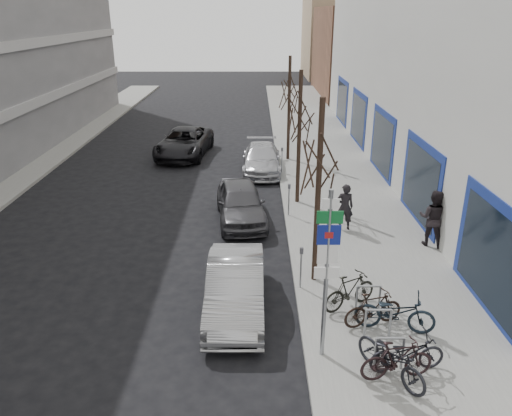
{
  "coord_description": "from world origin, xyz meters",
  "views": [
    {
      "loc": [
        0.87,
        -9.53,
        7.56
      ],
      "look_at": [
        0.87,
        4.55,
        2.0
      ],
      "focal_mm": 35.0,
      "sensor_mm": 36.0,
      "label": 1
    }
  ],
  "objects_px": {
    "tree_near": "(320,150)",
    "tree_far": "(290,84)",
    "bike_near_left": "(392,355)",
    "bike_mid_inner": "(350,291)",
    "bike_far_curb": "(407,350)",
    "parked_car_back": "(262,159)",
    "parked_car_mid": "(241,203)",
    "pedestrian_far": "(433,218)",
    "highway_sign_pole": "(327,266)",
    "bike_near_right": "(397,359)",
    "bike_mid_curb": "(395,309)",
    "pedestrian_near": "(345,207)",
    "meter_front": "(301,264)",
    "bike_rack": "(378,320)",
    "bike_far_inner": "(373,308)",
    "parked_car_front": "(235,287)",
    "meter_back": "(282,158)",
    "lane_car": "(184,143)",
    "meter_mid": "(289,197)",
    "tree_mid": "(300,107)"
  },
  "relations": [
    {
      "from": "parked_car_mid",
      "to": "pedestrian_far",
      "type": "bearing_deg",
      "value": -27.66
    },
    {
      "from": "meter_mid",
      "to": "tree_far",
      "type": "bearing_deg",
      "value": 86.78
    },
    {
      "from": "highway_sign_pole",
      "to": "bike_far_inner",
      "type": "distance_m",
      "value": 2.58
    },
    {
      "from": "tree_mid",
      "to": "bike_near_right",
      "type": "bearing_deg",
      "value": -83.25
    },
    {
      "from": "highway_sign_pole",
      "to": "bike_near_right",
      "type": "bearing_deg",
      "value": -28.96
    },
    {
      "from": "tree_far",
      "to": "meter_back",
      "type": "height_order",
      "value": "tree_far"
    },
    {
      "from": "bike_mid_curb",
      "to": "bike_mid_inner",
      "type": "bearing_deg",
      "value": 54.68
    },
    {
      "from": "bike_far_curb",
      "to": "parked_car_back",
      "type": "xyz_separation_m",
      "value": [
        -3.01,
        15.23,
        -0.01
      ]
    },
    {
      "from": "bike_mid_inner",
      "to": "bike_far_curb",
      "type": "height_order",
      "value": "bike_far_curb"
    },
    {
      "from": "tree_far",
      "to": "parked_car_back",
      "type": "xyz_separation_m",
      "value": [
        -1.43,
        -1.83,
        -3.44
      ]
    },
    {
      "from": "meter_mid",
      "to": "bike_near_left",
      "type": "xyz_separation_m",
      "value": [
        1.62,
        -9.28,
        -0.18
      ]
    },
    {
      "from": "meter_back",
      "to": "pedestrian_far",
      "type": "height_order",
      "value": "pedestrian_far"
    },
    {
      "from": "bike_far_inner",
      "to": "pedestrian_far",
      "type": "distance_m",
      "value": 5.59
    },
    {
      "from": "bike_mid_curb",
      "to": "lane_car",
      "type": "height_order",
      "value": "lane_car"
    },
    {
      "from": "tree_far",
      "to": "bike_mid_curb",
      "type": "xyz_separation_m",
      "value": [
        1.69,
        -15.56,
        -3.35
      ]
    },
    {
      "from": "parked_car_front",
      "to": "meter_back",
      "type": "bearing_deg",
      "value": 81.0
    },
    {
      "from": "bike_far_curb",
      "to": "parked_car_back",
      "type": "bearing_deg",
      "value": 3.16
    },
    {
      "from": "tree_near",
      "to": "parked_car_back",
      "type": "bearing_deg",
      "value": 97.31
    },
    {
      "from": "tree_far",
      "to": "pedestrian_far",
      "type": "distance_m",
      "value": 11.83
    },
    {
      "from": "bike_near_left",
      "to": "bike_mid_curb",
      "type": "relative_size",
      "value": 0.97
    },
    {
      "from": "bike_mid_curb",
      "to": "bike_near_left",
      "type": "bearing_deg",
      "value": 175.69
    },
    {
      "from": "bike_near_left",
      "to": "lane_car",
      "type": "xyz_separation_m",
      "value": [
        -6.9,
        18.45,
        0.02
      ]
    },
    {
      "from": "meter_back",
      "to": "bike_near_left",
      "type": "height_order",
      "value": "meter_back"
    },
    {
      "from": "lane_car",
      "to": "pedestrian_near",
      "type": "xyz_separation_m",
      "value": [
        7.19,
        -10.51,
        0.26
      ]
    },
    {
      "from": "tree_far",
      "to": "bike_far_inner",
      "type": "relative_size",
      "value": 3.44
    },
    {
      "from": "meter_mid",
      "to": "meter_back",
      "type": "distance_m",
      "value": 5.5
    },
    {
      "from": "bike_near_left",
      "to": "pedestrian_far",
      "type": "height_order",
      "value": "pedestrian_far"
    },
    {
      "from": "bike_near_left",
      "to": "pedestrian_near",
      "type": "xyz_separation_m",
      "value": [
        0.3,
        7.94,
        0.28
      ]
    },
    {
      "from": "bike_far_curb",
      "to": "bike_far_inner",
      "type": "distance_m",
      "value": 1.75
    },
    {
      "from": "meter_front",
      "to": "bike_near_right",
      "type": "relative_size",
      "value": 0.78
    },
    {
      "from": "bike_mid_curb",
      "to": "parked_car_front",
      "type": "xyz_separation_m",
      "value": [
        -3.97,
        1.12,
        -0.04
      ]
    },
    {
      "from": "tree_near",
      "to": "bike_far_inner",
      "type": "bearing_deg",
      "value": -62.74
    },
    {
      "from": "tree_far",
      "to": "bike_far_inner",
      "type": "distance_m",
      "value": 15.78
    },
    {
      "from": "bike_mid_inner",
      "to": "meter_front",
      "type": "bearing_deg",
      "value": 19.2
    },
    {
      "from": "bike_near_right",
      "to": "bike_far_inner",
      "type": "xyz_separation_m",
      "value": [
        -0.07,
        1.98,
        -0.01
      ]
    },
    {
      "from": "bike_near_left",
      "to": "bike_mid_inner",
      "type": "bearing_deg",
      "value": 64.81
    },
    {
      "from": "pedestrian_far",
      "to": "bike_near_left",
      "type": "bearing_deg",
      "value": 94.64
    },
    {
      "from": "bike_far_inner",
      "to": "parked_car_front",
      "type": "bearing_deg",
      "value": 58.43
    },
    {
      "from": "parked_car_back",
      "to": "pedestrian_far",
      "type": "bearing_deg",
      "value": -56.91
    },
    {
      "from": "bike_mid_inner",
      "to": "pedestrian_near",
      "type": "distance_m",
      "value": 5.26
    },
    {
      "from": "highway_sign_pole",
      "to": "tree_near",
      "type": "distance_m",
      "value": 3.88
    },
    {
      "from": "tree_far",
      "to": "lane_car",
      "type": "xyz_separation_m",
      "value": [
        -5.72,
        1.17,
        -3.35
      ]
    },
    {
      "from": "meter_front",
      "to": "bike_rack",
      "type": "bearing_deg",
      "value": -55.49
    },
    {
      "from": "highway_sign_pole",
      "to": "parked_car_mid",
      "type": "xyz_separation_m",
      "value": [
        -2.12,
        8.33,
        -1.72
      ]
    },
    {
      "from": "bike_rack",
      "to": "bike_far_curb",
      "type": "distance_m",
      "value": 1.22
    },
    {
      "from": "tree_near",
      "to": "tree_far",
      "type": "xyz_separation_m",
      "value": [
        0.0,
        13.0,
        0.0
      ]
    },
    {
      "from": "bike_far_inner",
      "to": "lane_car",
      "type": "bearing_deg",
      "value": 5.75
    },
    {
      "from": "bike_far_curb",
      "to": "pedestrian_far",
      "type": "bearing_deg",
      "value": -30.28
    },
    {
      "from": "parked_car_back",
      "to": "parked_car_mid",
      "type": "bearing_deg",
      "value": -97.36
    },
    {
      "from": "meter_front",
      "to": "lane_car",
      "type": "distance_m",
      "value": 15.59
    }
  ]
}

